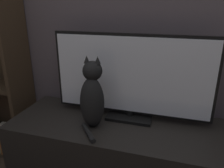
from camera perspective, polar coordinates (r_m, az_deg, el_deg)
name	(u,v)px	position (r m, az deg, el deg)	size (l,w,h in m)	color
tv_stand	(128,158)	(1.56, 4.21, -18.78)	(1.56, 0.53, 0.51)	black
tv	(131,78)	(1.40, 4.99, 1.61)	(1.03, 0.18, 0.56)	black
cat	(92,97)	(1.33, -5.15, -3.39)	(0.16, 0.27, 0.45)	black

